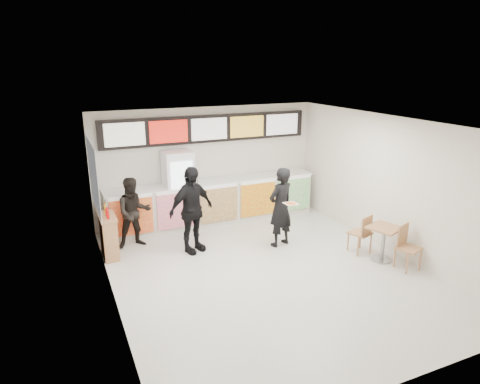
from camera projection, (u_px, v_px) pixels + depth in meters
floor at (268, 272)px, 8.68m from camera, size 7.00×7.00×0.00m
ceiling at (271, 124)px, 7.80m from camera, size 7.00×7.00×0.00m
wall_back at (208, 164)px, 11.30m from camera, size 6.00×0.00×6.00m
wall_left at (109, 225)px, 7.08m from camera, size 0.00×7.00×7.00m
wall_right at (391, 185)px, 9.40m from camera, size 0.00×7.00×7.00m
service_counter at (214, 202)px, 11.22m from camera, size 5.56×0.77×1.14m
menu_board at (209, 129)px, 10.95m from camera, size 5.50×0.14×0.70m
drinks_fridge at (179, 190)px, 10.74m from camera, size 0.70×0.67×2.00m
mirror_panel at (93, 176)px, 9.15m from camera, size 0.01×2.00×1.50m
customer_main at (281, 207)px, 9.72m from camera, size 0.77×0.62×1.85m
customer_left at (134, 213)px, 9.68m from camera, size 0.81×0.64×1.63m
customer_mid at (191, 210)px, 9.37m from camera, size 1.24×0.86×1.96m
pizza_slice at (291, 203)px, 9.25m from camera, size 0.36×0.36×0.02m
cafe_table at (384, 237)px, 9.06m from camera, size 0.92×1.60×0.91m
condiment_ledge at (109, 235)px, 9.29m from camera, size 0.34×0.84×1.12m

